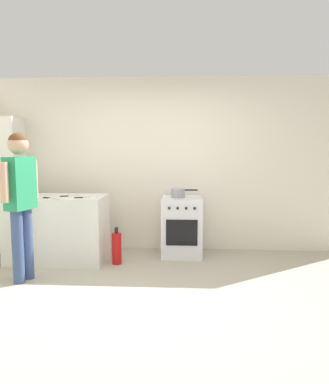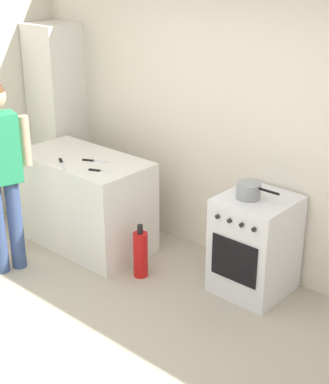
% 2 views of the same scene
% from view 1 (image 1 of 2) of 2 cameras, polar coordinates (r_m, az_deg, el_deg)
% --- Properties ---
extents(ground_plane, '(8.00, 8.00, 0.00)m').
position_cam_1_polar(ground_plane, '(4.08, -2.77, -15.69)').
color(ground_plane, '#ADA38E').
extents(back_wall, '(6.00, 0.10, 2.60)m').
position_cam_1_polar(back_wall, '(5.72, -0.73, 4.20)').
color(back_wall, silver).
rests_on(back_wall, ground).
extents(counter_unit, '(1.30, 0.70, 0.90)m').
position_cam_1_polar(counter_unit, '(5.37, -15.92, -5.39)').
color(counter_unit, silver).
rests_on(counter_unit, ground).
extents(oven_left, '(0.57, 0.62, 0.85)m').
position_cam_1_polar(oven_left, '(5.44, 2.69, -5.22)').
color(oven_left, silver).
rests_on(oven_left, ground).
extents(pot, '(0.38, 0.20, 0.13)m').
position_cam_1_polar(pot, '(5.31, 2.06, -0.17)').
color(pot, gray).
rests_on(pot, oven_left).
extents(knife_utility, '(0.24, 0.14, 0.01)m').
position_cam_1_polar(knife_utility, '(5.24, -14.41, -0.60)').
color(knife_utility, silver).
rests_on(knife_utility, counter_unit).
extents(knife_chef, '(0.28, 0.19, 0.01)m').
position_cam_1_polar(knife_chef, '(5.06, -16.96, -0.93)').
color(knife_chef, silver).
rests_on(knife_chef, counter_unit).
extents(knife_paring, '(0.20, 0.11, 0.01)m').
position_cam_1_polar(knife_paring, '(5.03, -12.60, -0.83)').
color(knife_paring, silver).
rests_on(knife_paring, counter_unit).
extents(person, '(0.29, 0.55, 1.73)m').
position_cam_1_polar(person, '(4.60, -21.13, -0.05)').
color(person, '#384C7A').
rests_on(person, ground).
extents(fire_extinguisher, '(0.13, 0.13, 0.50)m').
position_cam_1_polar(fire_extinguisher, '(5.11, -7.30, -8.47)').
color(fire_extinguisher, red).
rests_on(fire_extinguisher, ground).
extents(larder_cabinet, '(0.48, 0.44, 2.00)m').
position_cam_1_polar(larder_cabinet, '(6.09, -23.05, 0.99)').
color(larder_cabinet, silver).
rests_on(larder_cabinet, ground).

